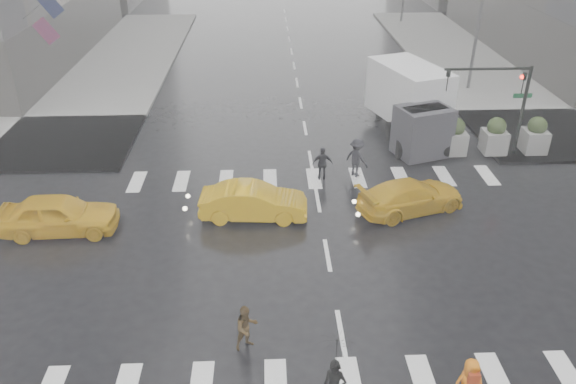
{
  "coord_description": "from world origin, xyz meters",
  "views": [
    {
      "loc": [
        -2.11,
        -16.58,
        11.81
      ],
      "look_at": [
        -1.35,
        2.0,
        1.53
      ],
      "focal_mm": 35.0,
      "sensor_mm": 36.0,
      "label": 1
    }
  ],
  "objects_px": {
    "pedestrian_orange": "(469,384)",
    "taxi_front": "(59,214)",
    "traffic_signal_pole": "(505,94)",
    "box_truck": "(412,102)",
    "taxi_mid": "(254,202)",
    "pedestrian_brown": "(247,327)"
  },
  "relations": [
    {
      "from": "pedestrian_orange",
      "to": "taxi_front",
      "type": "distance_m",
      "value": 15.63
    },
    {
      "from": "traffic_signal_pole",
      "to": "pedestrian_orange",
      "type": "distance_m",
      "value": 16.23
    },
    {
      "from": "pedestrian_brown",
      "to": "taxi_mid",
      "type": "distance_m",
      "value": 7.21
    },
    {
      "from": "pedestrian_brown",
      "to": "pedestrian_orange",
      "type": "relative_size",
      "value": 0.93
    },
    {
      "from": "taxi_front",
      "to": "box_truck",
      "type": "relative_size",
      "value": 0.66
    },
    {
      "from": "pedestrian_brown",
      "to": "taxi_mid",
      "type": "xyz_separation_m",
      "value": [
        0.11,
        7.21,
        -0.02
      ]
    },
    {
      "from": "traffic_signal_pole",
      "to": "box_truck",
      "type": "bearing_deg",
      "value": 143.97
    },
    {
      "from": "pedestrian_brown",
      "to": "box_truck",
      "type": "xyz_separation_m",
      "value": [
        8.19,
        15.08,
        1.17
      ]
    },
    {
      "from": "pedestrian_brown",
      "to": "taxi_mid",
      "type": "relative_size",
      "value": 0.34
    },
    {
      "from": "box_truck",
      "to": "pedestrian_orange",
      "type": "bearing_deg",
      "value": -117.1
    },
    {
      "from": "pedestrian_orange",
      "to": "taxi_front",
      "type": "xyz_separation_m",
      "value": [
        -12.91,
        8.81,
        -0.04
      ]
    },
    {
      "from": "pedestrian_orange",
      "to": "taxi_front",
      "type": "relative_size",
      "value": 0.35
    },
    {
      "from": "traffic_signal_pole",
      "to": "pedestrian_brown",
      "type": "xyz_separation_m",
      "value": [
        -11.8,
        -12.46,
        -2.5
      ]
    },
    {
      "from": "pedestrian_brown",
      "to": "box_truck",
      "type": "bearing_deg",
      "value": 32.53
    },
    {
      "from": "traffic_signal_pole",
      "to": "pedestrian_orange",
      "type": "relative_size",
      "value": 2.89
    },
    {
      "from": "taxi_front",
      "to": "pedestrian_brown",
      "type": "bearing_deg",
      "value": -133.32
    },
    {
      "from": "taxi_mid",
      "to": "box_truck",
      "type": "xyz_separation_m",
      "value": [
        8.09,
        7.87,
        1.19
      ]
    },
    {
      "from": "taxi_mid",
      "to": "pedestrian_orange",
      "type": "bearing_deg",
      "value": -146.39
    },
    {
      "from": "taxi_front",
      "to": "taxi_mid",
      "type": "bearing_deg",
      "value": -86.0
    },
    {
      "from": "pedestrian_brown",
      "to": "pedestrian_orange",
      "type": "bearing_deg",
      "value": -51.68
    },
    {
      "from": "box_truck",
      "to": "taxi_front",
      "type": "bearing_deg",
      "value": -169.58
    },
    {
      "from": "pedestrian_brown",
      "to": "box_truck",
      "type": "distance_m",
      "value": 17.2
    }
  ]
}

